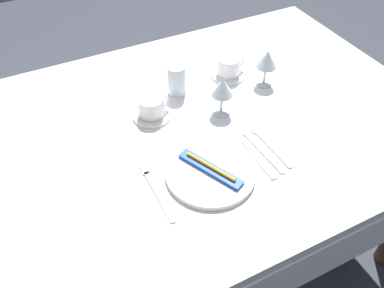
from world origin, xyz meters
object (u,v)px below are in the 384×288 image
object	(u,v)px
toothbrush_package	(210,169)
coffee_cup_right	(229,66)
drink_tumbler	(177,81)
spoon_soup	(256,144)
spoon_dessert	(265,141)
wine_glass_left	(222,89)
fork_outer	(155,189)
wine_glass_centre	(267,61)
coffee_cup_left	(152,106)
dinner_knife	(255,155)
dinner_plate	(210,173)

from	to	relation	value
toothbrush_package	coffee_cup_right	xyz separation A→B (m)	(0.30, 0.41, 0.02)
drink_tumbler	toothbrush_package	bearing A→B (deg)	-101.12
spoon_soup	spoon_dessert	xyz separation A→B (m)	(0.04, -0.00, 0.00)
drink_tumbler	wine_glass_left	bearing A→B (deg)	-62.09
fork_outer	wine_glass_centre	xyz separation A→B (m)	(0.56, 0.29, 0.10)
wine_glass_centre	coffee_cup_right	bearing A→B (deg)	131.98
wine_glass_left	drink_tumbler	size ratio (longest dim) A/B	1.25
coffee_cup_right	drink_tumbler	xyz separation A→B (m)	(-0.22, -0.01, 0.00)
toothbrush_package	coffee_cup_right	distance (m)	0.51
spoon_soup	coffee_cup_left	size ratio (longest dim) A/B	2.02
spoon_soup	spoon_dessert	bearing A→B (deg)	-1.66
spoon_soup	dinner_knife	bearing A→B (deg)	-124.27
spoon_dessert	fork_outer	bearing A→B (deg)	-176.27
coffee_cup_left	wine_glass_left	world-z (taller)	wine_glass_left
dinner_knife	spoon_dessert	bearing A→B (deg)	31.69
wine_glass_centre	drink_tumbler	size ratio (longest dim) A/B	1.26
toothbrush_package	fork_outer	world-z (taller)	toothbrush_package
dinner_plate	toothbrush_package	world-z (taller)	toothbrush_package
dinner_plate	dinner_knife	world-z (taller)	dinner_plate
coffee_cup_right	wine_glass_left	size ratio (longest dim) A/B	0.80
dinner_knife	spoon_dessert	distance (m)	0.07
spoon_dessert	wine_glass_left	world-z (taller)	wine_glass_left
dinner_plate	wine_glass_left	world-z (taller)	wine_glass_left
toothbrush_package	wine_glass_centre	size ratio (longest dim) A/B	1.45
dinner_plate	dinner_knife	bearing A→B (deg)	1.68
toothbrush_package	dinner_knife	size ratio (longest dim) A/B	0.93
toothbrush_package	fork_outer	bearing A→B (deg)	173.82
dinner_plate	coffee_cup_left	world-z (taller)	coffee_cup_left
coffee_cup_left	wine_glass_centre	size ratio (longest dim) A/B	0.78
fork_outer	wine_glass_left	bearing A→B (deg)	32.91
dinner_knife	spoon_dessert	xyz separation A→B (m)	(0.06, 0.04, 0.00)
spoon_dessert	spoon_soup	bearing A→B (deg)	178.34
dinner_plate	spoon_dessert	world-z (taller)	dinner_plate
wine_glass_left	dinner_knife	bearing A→B (deg)	-91.91
coffee_cup_left	wine_glass_centre	xyz separation A→B (m)	(0.44, -0.01, 0.06)
fork_outer	spoon_dessert	size ratio (longest dim) A/B	1.09
coffee_cup_left	wine_glass_left	bearing A→B (deg)	-21.05
spoon_dessert	coffee_cup_left	world-z (taller)	coffee_cup_left
dinner_plate	coffee_cup_right	xyz separation A→B (m)	(0.30, 0.41, 0.04)
coffee_cup_left	fork_outer	bearing A→B (deg)	-110.92
coffee_cup_right	drink_tumbler	distance (m)	0.22
toothbrush_package	wine_glass_left	bearing A→B (deg)	54.40
dinner_plate	spoon_dessert	distance (m)	0.23
toothbrush_package	fork_outer	distance (m)	0.17
spoon_dessert	wine_glass_centre	size ratio (longest dim) A/B	1.48
spoon_dessert	wine_glass_centre	world-z (taller)	wine_glass_centre
fork_outer	spoon_soup	bearing A→B (deg)	4.27
spoon_soup	coffee_cup_right	size ratio (longest dim) A/B	2.00
dinner_plate	toothbrush_package	distance (m)	0.02
toothbrush_package	wine_glass_centre	world-z (taller)	wine_glass_centre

